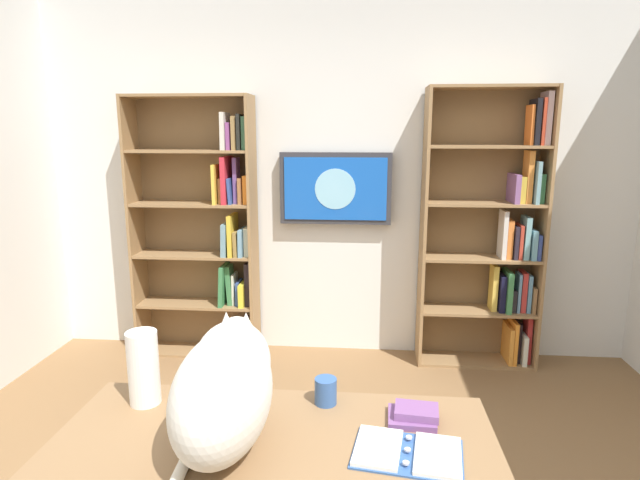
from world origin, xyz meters
TOP-DOWN VIEW (x-y plane):
  - wall_back at (0.00, -2.23)m, footprint 4.52×0.06m
  - bookshelf_left at (-1.16, -2.06)m, footprint 0.85×0.28m
  - bookshelf_right at (0.95, -2.06)m, footprint 0.92×0.28m
  - wall_mounted_tv at (-0.00, -2.15)m, footprint 0.83×0.07m
  - desk at (0.06, 0.24)m, footprint 1.43×0.66m
  - cat at (0.20, 0.24)m, footprint 0.29×0.68m
  - open_binder at (-0.36, 0.25)m, footprint 0.36×0.27m
  - paper_towel_roll at (0.56, 0.02)m, footprint 0.11×0.11m
  - coffee_mug at (-0.09, -0.03)m, footprint 0.08×0.08m
  - desk_book_stack at (-0.40, 0.06)m, footprint 0.18×0.15m

SIDE VIEW (x-z plane):
  - desk at x=0.06m, z-range 0.26..0.99m
  - open_binder at x=-0.36m, z-range 0.73..0.75m
  - desk_book_stack at x=-0.40m, z-range 0.73..0.78m
  - coffee_mug at x=-0.09m, z-range 0.73..0.83m
  - paper_towel_roll at x=0.56m, z-range 0.73..1.00m
  - cat at x=0.20m, z-range 0.74..1.12m
  - bookshelf_left at x=-1.16m, z-range -0.04..1.96m
  - bookshelf_right at x=0.95m, z-range -0.01..1.94m
  - wall_mounted_tv at x=0.00m, z-range 1.02..1.55m
  - wall_back at x=0.00m, z-range 0.00..2.70m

